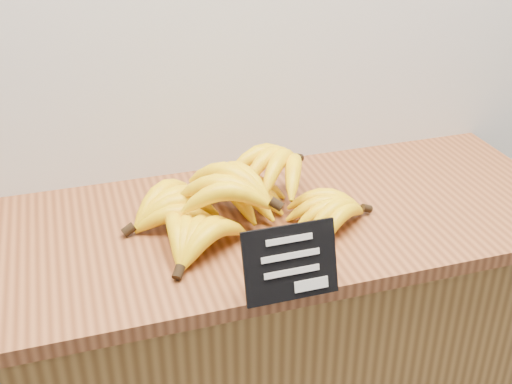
{
  "coord_description": "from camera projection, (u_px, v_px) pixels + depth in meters",
  "views": [
    {
      "loc": [
        -0.16,
        1.65,
        1.62
      ],
      "look_at": [
        0.16,
        2.7,
        1.02
      ],
      "focal_mm": 45.0,
      "sensor_mm": 36.0,
      "label": 1
    }
  ],
  "objects": [
    {
      "name": "counter_top",
      "position": [
        249.0,
        225.0,
        1.34
      ],
      "size": [
        1.41,
        0.54,
        0.03
      ],
      "primitive_type": "cube",
      "color": "brown",
      "rests_on": "counter"
    },
    {
      "name": "chalkboard_sign",
      "position": [
        291.0,
        263.0,
        1.09
      ],
      "size": [
        0.17,
        0.05,
        0.13
      ],
      "primitive_type": "cube",
      "rotation": [
        -0.31,
        0.0,
        0.0
      ],
      "color": "black",
      "rests_on": "counter_top"
    },
    {
      "name": "banana_pile",
      "position": [
        234.0,
        200.0,
        1.3
      ],
      "size": [
        0.51,
        0.33,
        0.13
      ],
      "color": "yellow",
      "rests_on": "counter_top"
    }
  ]
}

